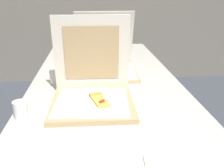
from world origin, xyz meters
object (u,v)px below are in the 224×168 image
at_px(cup_white_mid, 55,77).
at_px(cup_white_far, 71,61).
at_px(pizza_box_front, 92,92).
at_px(cup_white_near_left, 21,110).
at_px(napkin_pile, 168,168).
at_px(pizza_box_middle, 106,65).
at_px(table, 106,92).

distance_m(cup_white_mid, cup_white_far, 0.36).
bearing_deg(pizza_box_front, cup_white_near_left, -155.91).
bearing_deg(cup_white_mid, napkin_pile, -61.38).
height_order(pizza_box_middle, cup_white_mid, pizza_box_middle).
bearing_deg(pizza_box_front, table, 73.08).
height_order(pizza_box_front, cup_white_far, pizza_box_front).
bearing_deg(napkin_pile, pizza_box_middle, 97.78).
distance_m(cup_white_near_left, cup_white_mid, 0.42).
bearing_deg(table, pizza_box_middle, 87.31).
xyz_separation_m(table, pizza_box_middle, (0.01, 0.20, 0.10)).
bearing_deg(cup_white_far, cup_white_near_left, -101.88).
bearing_deg(cup_white_near_left, table, 44.76).
bearing_deg(cup_white_near_left, napkin_pile, -35.62).
xyz_separation_m(pizza_box_middle, cup_white_far, (-0.23, 0.18, -0.02)).
bearing_deg(cup_white_near_left, cup_white_mid, 77.59).
xyz_separation_m(table, pizza_box_front, (-0.08, -0.25, 0.10)).
bearing_deg(cup_white_near_left, cup_white_far, 78.12).
relative_size(pizza_box_middle, cup_white_far, 5.09).
xyz_separation_m(table, cup_white_near_left, (-0.38, -0.38, 0.08)).
bearing_deg(napkin_pile, pizza_box_front, 113.57).
distance_m(pizza_box_middle, cup_white_far, 0.29).
bearing_deg(cup_white_mid, pizza_box_middle, 28.91).
height_order(table, pizza_box_front, pizza_box_front).
bearing_deg(napkin_pile, cup_white_mid, 118.62).
xyz_separation_m(pizza_box_front, cup_white_far, (-0.14, 0.63, -0.02)).
xyz_separation_m(pizza_box_middle, napkin_pile, (0.13, -0.95, -0.05)).
xyz_separation_m(cup_white_near_left, cup_white_far, (0.16, 0.76, 0.00)).
xyz_separation_m(pizza_box_middle, cup_white_mid, (-0.30, -0.17, -0.02)).
relative_size(pizza_box_middle, cup_white_mid, 5.09).
relative_size(table, cup_white_near_left, 29.30).
relative_size(table, pizza_box_front, 5.53).
height_order(cup_white_mid, napkin_pile, cup_white_mid).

